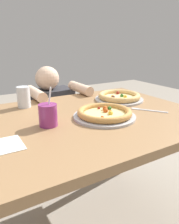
# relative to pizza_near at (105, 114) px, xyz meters

# --- Properties ---
(dining_table) EXTENTS (1.28, 0.93, 0.75)m
(dining_table) POSITION_rel_pizza_near_xyz_m (-0.09, 0.07, -0.13)
(dining_table) COLOR #936D47
(dining_table) RESTS_ON ground
(pizza_near) EXTENTS (0.32, 0.32, 0.04)m
(pizza_near) POSITION_rel_pizza_near_xyz_m (0.00, 0.00, 0.00)
(pizza_near) COLOR #B7B7BC
(pizza_near) RESTS_ON dining_table
(pizza_far) EXTENTS (0.32, 0.32, 0.05)m
(pizza_far) POSITION_rel_pizza_near_xyz_m (0.28, 0.23, 0.00)
(pizza_far) COLOR #B7B7BC
(pizza_far) RESTS_ON dining_table
(drink_cup_colored) EXTENTS (0.09, 0.09, 0.18)m
(drink_cup_colored) POSITION_rel_pizza_near_xyz_m (-0.29, 0.04, 0.03)
(drink_cup_colored) COLOR #8C2D72
(drink_cup_colored) RESTS_ON dining_table
(water_cup_clear) EXTENTS (0.08, 0.08, 0.12)m
(water_cup_clear) POSITION_rel_pizza_near_xyz_m (-0.30, 0.40, 0.04)
(water_cup_clear) COLOR silver
(water_cup_clear) RESTS_ON dining_table
(paper_napkin) EXTENTS (0.16, 0.14, 0.00)m
(paper_napkin) POSITION_rel_pizza_near_xyz_m (-0.52, -0.07, -0.02)
(paper_napkin) COLOR white
(paper_napkin) RESTS_ON dining_table
(fork) EXTENTS (0.13, 0.18, 0.00)m
(fork) POSITION_rel_pizza_near_xyz_m (0.28, -0.03, -0.02)
(fork) COLOR silver
(fork) RESTS_ON dining_table
(diner_seated) EXTENTS (0.41, 0.52, 0.94)m
(diner_seated) POSITION_rel_pizza_near_xyz_m (-0.01, 0.78, -0.35)
(diner_seated) COLOR #333847
(diner_seated) RESTS_ON ground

